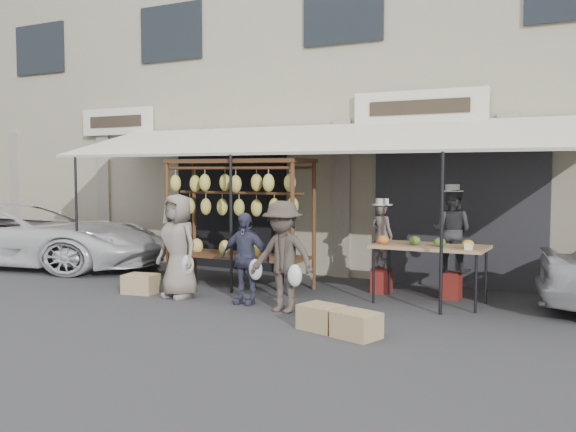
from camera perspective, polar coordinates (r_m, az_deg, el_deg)
name	(u,v)px	position (r m, az deg, el deg)	size (l,w,h in m)	color
ground_plane	(247,312)	(9.33, -3.68, -8.54)	(90.00, 90.00, 0.00)	#2D2D30
shophouse	(394,100)	(15.13, 9.38, 10.10)	(24.00, 6.15, 7.30)	#9F947F
awning	(315,139)	(11.13, 2.46, 6.82)	(10.00, 2.35, 2.92)	beige
banana_rack	(238,198)	(11.12, -4.51, 1.62)	(2.60, 0.90, 2.24)	#502E19
produce_table	(429,248)	(10.00, 12.45, -2.76)	(1.70, 0.90, 1.04)	tan
vendor_left	(382,236)	(10.73, 8.35, -1.75)	(0.40, 0.26, 1.09)	#6C5C57
vendor_right	(452,231)	(10.46, 14.35, -1.28)	(0.64, 0.50, 1.32)	#2F2F34
customer_left	(178,246)	(10.41, -9.75, -2.65)	(0.81, 0.53, 1.66)	slate
customer_mid	(245,258)	(9.81, -3.87, -3.77)	(0.82, 0.34, 1.40)	#393B53
customer_right	(283,257)	(9.22, -0.47, -3.62)	(1.04, 0.60, 1.60)	#433832
stool_left	(381,281)	(10.84, 8.31, -5.71)	(0.29, 0.29, 0.41)	maroon
stool_right	(451,285)	(10.57, 14.27, -5.99)	(0.30, 0.30, 0.43)	maroon
crate_near_a	(321,317)	(8.31, 2.99, -8.98)	(0.53, 0.40, 0.32)	tan
crate_near_b	(357,325)	(7.94, 6.11, -9.61)	(0.53, 0.40, 0.32)	tan
crate_far	(141,284)	(10.97, -12.95, -5.90)	(0.53, 0.40, 0.32)	tan
van	(12,219)	(14.96, -23.29, -0.27)	(2.20, 4.78, 1.99)	silver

